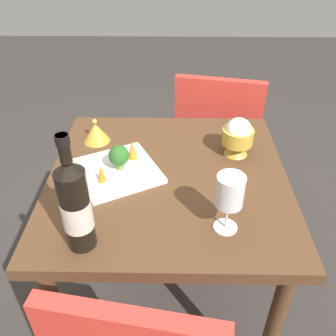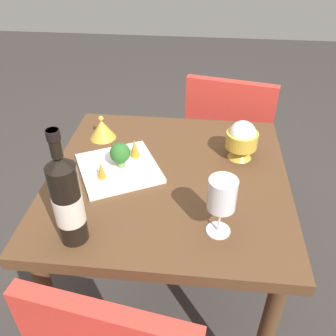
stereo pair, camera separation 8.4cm
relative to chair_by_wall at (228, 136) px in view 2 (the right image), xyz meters
name	(u,v)px [view 2 (the right image)]	position (x,y,z in m)	size (l,w,h in m)	color
ground_plane	(168,304)	(-0.61, 0.24, -0.53)	(8.00, 8.00, 0.00)	#383330
dining_table	(168,198)	(-0.61, 0.24, 0.11)	(0.79, 0.79, 0.74)	brown
chair_by_wall	(228,136)	(0.00, 0.00, 0.00)	(0.47, 0.47, 0.85)	red
wine_bottle	(67,200)	(-0.92, 0.46, 0.34)	(0.08, 0.08, 0.34)	black
wine_glass	(222,196)	(-0.85, 0.07, 0.34)	(0.08, 0.08, 0.18)	white
rice_bowl	(242,139)	(-0.48, -0.01, 0.28)	(0.11, 0.11, 0.14)	gold
rice_bowl_lid	(102,129)	(-0.40, 0.51, 0.24)	(0.10, 0.10, 0.09)	gold
serving_plate	(119,168)	(-0.60, 0.40, 0.21)	(0.34, 0.34, 0.02)	white
broccoli_floret	(120,154)	(-0.60, 0.40, 0.27)	(0.07, 0.07, 0.09)	#729E4C
carrot_garnish_left	(101,170)	(-0.67, 0.44, 0.25)	(0.03, 0.03, 0.06)	orange
carrot_garnish_right	(135,148)	(-0.54, 0.36, 0.26)	(0.03, 0.03, 0.07)	orange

